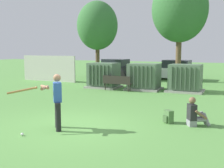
{
  "coord_description": "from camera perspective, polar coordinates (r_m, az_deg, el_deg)",
  "views": [
    {
      "loc": [
        4.96,
        -7.52,
        2.5
      ],
      "look_at": [
        -0.06,
        3.5,
        1.0
      ],
      "focal_mm": 45.18,
      "sensor_mm": 36.0,
      "label": 1
    }
  ],
  "objects": [
    {
      "name": "fence_panel",
      "position": [
        22.67,
        -12.68,
        3.09
      ],
      "size": [
        4.8,
        0.12,
        2.0
      ],
      "primitive_type": "cube",
      "color": "beige",
      "rests_on": "ground"
    },
    {
      "name": "park_bench",
      "position": [
        16.95,
        1.01,
        0.4
      ],
      "size": [
        1.81,
        0.46,
        0.92
      ],
      "color": "#2D2823",
      "rests_on": "ground"
    },
    {
      "name": "transformer_mid_east",
      "position": [
        17.07,
        14.62,
        1.08
      ],
      "size": [
        2.1,
        1.7,
        1.62
      ],
      "color": "#9E9B93",
      "rests_on": "ground"
    },
    {
      "name": "transformer_west",
      "position": [
        18.3,
        -1.69,
        1.69
      ],
      "size": [
        2.1,
        1.7,
        1.62
      ],
      "color": "#9E9B93",
      "rests_on": "ground"
    },
    {
      "name": "backpack",
      "position": [
        9.82,
        11.33,
        -6.54
      ],
      "size": [
        0.38,
        0.38,
        0.44
      ],
      "color": "#4C723F",
      "rests_on": "ground"
    },
    {
      "name": "transformer_mid_west",
      "position": [
        17.5,
        6.51,
        1.4
      ],
      "size": [
        2.1,
        1.7,
        1.62
      ],
      "color": "#9E9B93",
      "rests_on": "ground"
    },
    {
      "name": "tree_center_left",
      "position": [
        22.31,
        13.55,
        14.45
      ],
      "size": [
        4.15,
        4.15,
        7.94
      ],
      "color": "brown",
      "rests_on": "ground"
    },
    {
      "name": "ground_plane",
      "position": [
        9.35,
        -8.7,
        -8.53
      ],
      "size": [
        96.0,
        96.0,
        0.0
      ],
      "primitive_type": "plane",
      "color": "#5B9947"
    },
    {
      "name": "seated_spectator",
      "position": [
        9.65,
        16.41,
        -5.95
      ],
      "size": [
        0.79,
        0.67,
        0.96
      ],
      "color": "gray",
      "rests_on": "ground"
    },
    {
      "name": "batter",
      "position": [
        8.9,
        -11.34,
        -2.93
      ],
      "size": [
        1.41,
        1.22,
        1.74
      ],
      "color": "black",
      "rests_on": "ground"
    },
    {
      "name": "parked_car_left_of_center",
      "position": [
        23.84,
        12.7,
        2.68
      ],
      "size": [
        4.28,
        2.08,
        1.62
      ],
      "color": "silver",
      "rests_on": "ground"
    },
    {
      "name": "parked_car_leftmost",
      "position": [
        25.44,
        0.51,
        3.12
      ],
      "size": [
        4.37,
        2.28,
        1.62
      ],
      "color": "black",
      "rests_on": "ground"
    },
    {
      "name": "tree_left",
      "position": [
        23.82,
        -2.98,
        11.69
      ],
      "size": [
        3.38,
        3.38,
        6.45
      ],
      "color": "brown",
      "rests_on": "ground"
    },
    {
      "name": "sports_ball",
      "position": [
        8.69,
        -17.72,
        -9.68
      ],
      "size": [
        0.09,
        0.09,
        0.09
      ],
      "primitive_type": "sphere",
      "color": "white",
      "rests_on": "ground"
    }
  ]
}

